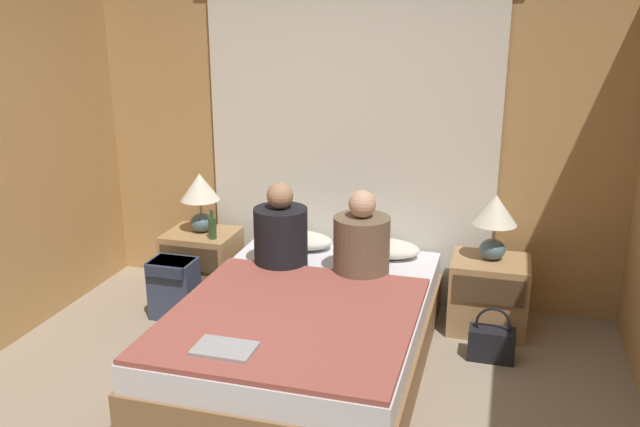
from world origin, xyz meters
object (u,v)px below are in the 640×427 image
(lamp_right, at_px, (495,217))
(laptop_on_bed, at_px, (225,349))
(handbag_on_floor, at_px, (492,343))
(nightstand_right, at_px, (489,295))
(lamp_left, at_px, (200,194))
(pillow_right, at_px, (384,248))
(beer_bottle_on_left_stand, at_px, (212,227))
(nightstand_left, at_px, (203,263))
(backpack_on_floor, at_px, (174,285))
(pillow_left, at_px, (298,240))
(person_left_in_bed, at_px, (281,233))
(bed, at_px, (306,331))
(person_right_in_bed, at_px, (362,242))

(lamp_right, distance_m, laptop_on_bed, 2.03)
(laptop_on_bed, xyz_separation_m, handbag_on_floor, (1.30, 1.12, -0.35))
(nightstand_right, height_order, lamp_left, lamp_left)
(pillow_right, distance_m, beer_bottle_on_left_stand, 1.24)
(nightstand_left, height_order, backpack_on_floor, nightstand_left)
(nightstand_left, xyz_separation_m, handbag_on_floor, (2.16, -0.42, -0.14))
(pillow_left, height_order, backpack_on_floor, pillow_left)
(lamp_right, distance_m, beer_bottle_on_left_stand, 1.98)
(person_left_in_bed, bearing_deg, bed, -56.23)
(pillow_left, bearing_deg, laptop_on_bed, -85.81)
(nightstand_left, xyz_separation_m, person_left_in_bed, (0.73, -0.29, 0.41))
(bed, height_order, lamp_right, lamp_right)
(laptop_on_bed, bearing_deg, bed, 75.50)
(nightstand_left, bearing_deg, beer_bottle_on_left_stand, -35.56)
(person_left_in_bed, distance_m, handbag_on_floor, 1.53)
(lamp_left, height_order, backpack_on_floor, lamp_left)
(pillow_right, height_order, backpack_on_floor, pillow_right)
(nightstand_left, distance_m, lamp_right, 2.18)
(person_left_in_bed, bearing_deg, backpack_on_floor, -171.01)
(nightstand_right, bearing_deg, person_right_in_bed, -160.61)
(nightstand_left, relative_size, handbag_on_floor, 1.46)
(lamp_right, relative_size, laptop_on_bed, 1.44)
(pillow_left, xyz_separation_m, backpack_on_floor, (-0.77, -0.48, -0.25))
(backpack_on_floor, bearing_deg, beer_bottle_on_left_stand, 60.31)
(nightstand_left, xyz_separation_m, nightstand_right, (2.11, 0.00, 0.00))
(person_right_in_bed, distance_m, handbag_on_floor, 1.03)
(bed, xyz_separation_m, nightstand_left, (-1.06, 0.77, 0.04))
(bed, distance_m, handbag_on_floor, 1.16)
(pillow_left, distance_m, beer_bottle_on_left_stand, 0.63)
(lamp_left, distance_m, beer_bottle_on_left_stand, 0.28)
(backpack_on_floor, bearing_deg, person_right_in_bed, 5.22)
(person_right_in_bed, bearing_deg, laptop_on_bed, -109.02)
(handbag_on_floor, bearing_deg, pillow_left, 160.82)
(nightstand_right, relative_size, person_left_in_bed, 0.88)
(bed, relative_size, person_right_in_bed, 3.63)
(pillow_left, bearing_deg, person_right_in_bed, -33.39)
(bed, distance_m, nightstand_left, 1.31)
(lamp_right, relative_size, handbag_on_floor, 1.27)
(nightstand_right, distance_m, person_left_in_bed, 1.47)
(pillow_left, distance_m, handbag_on_floor, 1.55)
(bed, height_order, pillow_right, pillow_right)
(backpack_on_floor, bearing_deg, nightstand_right, 10.85)
(beer_bottle_on_left_stand, bearing_deg, bed, -36.31)
(nightstand_left, bearing_deg, laptop_on_bed, -60.87)
(pillow_right, bearing_deg, person_right_in_bed, -103.01)
(nightstand_right, relative_size, handbag_on_floor, 1.46)
(nightstand_left, bearing_deg, nightstand_right, 0.00)
(person_right_in_bed, bearing_deg, nightstand_left, 167.33)
(lamp_right, xyz_separation_m, handbag_on_floor, (0.05, -0.45, -0.68))
(bed, height_order, beer_bottle_on_left_stand, beer_bottle_on_left_stand)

